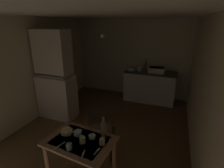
# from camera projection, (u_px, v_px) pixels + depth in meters

# --- Properties ---
(ground_plane) EXTENTS (5.40, 5.40, 0.00)m
(ground_plane) POSITION_uv_depth(u_px,v_px,m) (105.00, 128.00, 3.88)
(ground_plane) COLOR brown
(wall_back) EXTENTS (3.68, 0.10, 2.40)m
(wall_back) POSITION_uv_depth(u_px,v_px,m) (132.00, 58.00, 5.45)
(wall_back) COLOR beige
(wall_back) RESTS_ON ground
(wall_left) EXTENTS (0.10, 4.50, 2.40)m
(wall_left) POSITION_uv_depth(u_px,v_px,m) (34.00, 70.00, 4.09)
(wall_left) COLOR beige
(wall_left) RESTS_ON ground
(wall_right) EXTENTS (0.10, 4.50, 2.40)m
(wall_right) POSITION_uv_depth(u_px,v_px,m) (204.00, 90.00, 2.86)
(wall_right) COLOR beige
(wall_right) RESTS_ON ground
(ceiling_slab) EXTENTS (3.68, 4.50, 0.10)m
(ceiling_slab) POSITION_uv_depth(u_px,v_px,m) (103.00, 12.00, 3.05)
(ceiling_slab) COLOR silver
(hutch_cabinet) EXTENTS (0.89, 0.48, 2.14)m
(hutch_cabinet) POSITION_uv_depth(u_px,v_px,m) (55.00, 79.00, 4.09)
(hutch_cabinet) COLOR silver
(hutch_cabinet) RESTS_ON ground
(counter_cabinet) EXTENTS (1.50, 0.64, 0.91)m
(counter_cabinet) POSITION_uv_depth(u_px,v_px,m) (149.00, 86.00, 5.15)
(counter_cabinet) COLOR silver
(counter_cabinet) RESTS_ON ground
(sink_basin) EXTENTS (0.44, 0.34, 0.15)m
(sink_basin) POSITION_uv_depth(u_px,v_px,m) (157.00, 70.00, 4.92)
(sink_basin) COLOR silver
(sink_basin) RESTS_ON counter_cabinet
(hand_pump) EXTENTS (0.05, 0.27, 0.39)m
(hand_pump) POSITION_uv_depth(u_px,v_px,m) (146.00, 66.00, 5.04)
(hand_pump) COLOR maroon
(hand_pump) RESTS_ON counter_cabinet
(mixing_bowl_counter) EXTENTS (0.23, 0.23, 0.09)m
(mixing_bowl_counter) POSITION_uv_depth(u_px,v_px,m) (131.00, 69.00, 5.13)
(mixing_bowl_counter) COLOR #9EB2C6
(mixing_bowl_counter) RESTS_ON counter_cabinet
(stoneware_crock) EXTENTS (0.14, 0.14, 0.16)m
(stoneware_crock) POSITION_uv_depth(u_px,v_px,m) (139.00, 68.00, 5.10)
(stoneware_crock) COLOR beige
(stoneware_crock) RESTS_ON counter_cabinet
(dining_table) EXTENTS (1.00, 0.74, 0.72)m
(dining_table) POSITION_uv_depth(u_px,v_px,m) (80.00, 147.00, 2.42)
(dining_table) COLOR #956B4E
(dining_table) RESTS_ON ground
(chair_far_side) EXTENTS (0.48, 0.48, 0.91)m
(chair_far_side) POSITION_uv_depth(u_px,v_px,m) (102.00, 133.00, 2.92)
(chair_far_side) COLOR #2C221F
(chair_far_side) RESTS_ON ground
(serving_bowl_wide) EXTENTS (0.12, 0.12, 0.06)m
(serving_bowl_wide) POSITION_uv_depth(u_px,v_px,m) (78.00, 133.00, 2.49)
(serving_bowl_wide) COLOR white
(serving_bowl_wide) RESTS_ON dining_table
(soup_bowl_small) EXTENTS (0.11, 0.11, 0.04)m
(soup_bowl_small) POSITION_uv_depth(u_px,v_px,m) (92.00, 136.00, 2.43)
(soup_bowl_small) COLOR #ADD1C1
(soup_bowl_small) RESTS_ON dining_table
(sauce_dish) EXTENTS (0.17, 0.17, 0.05)m
(sauce_dish) POSITION_uv_depth(u_px,v_px,m) (67.00, 131.00, 2.52)
(sauce_dish) COLOR beige
(sauce_dish) RESTS_ON dining_table
(mug_dark) EXTENTS (0.08, 0.08, 0.09)m
(mug_dark) POSITION_uv_depth(u_px,v_px,m) (82.00, 140.00, 2.31)
(mug_dark) COLOR beige
(mug_dark) RESTS_ON dining_table
(teacup_mint) EXTENTS (0.08, 0.08, 0.08)m
(teacup_mint) POSITION_uv_depth(u_px,v_px,m) (69.00, 147.00, 2.19)
(teacup_mint) COLOR #ADD1C1
(teacup_mint) RESTS_ON dining_table
(teacup_cream) EXTENTS (0.08, 0.08, 0.08)m
(teacup_cream) POSITION_uv_depth(u_px,v_px,m) (102.00, 142.00, 2.28)
(teacup_cream) COLOR tan
(teacup_cream) RESTS_ON dining_table
(glass_bottle) EXTENTS (0.08, 0.08, 0.31)m
(glass_bottle) POSITION_uv_depth(u_px,v_px,m) (104.00, 129.00, 2.41)
(glass_bottle) COLOR olive
(glass_bottle) RESTS_ON dining_table
(table_knife) EXTENTS (0.07, 0.18, 0.00)m
(table_knife) POSITION_uv_depth(u_px,v_px,m) (60.00, 145.00, 2.27)
(table_knife) COLOR silver
(table_knife) RESTS_ON dining_table
(teaspoon_near_bowl) EXTENTS (0.04, 0.13, 0.00)m
(teaspoon_near_bowl) POSITION_uv_depth(u_px,v_px,m) (97.00, 151.00, 2.17)
(teaspoon_near_bowl) COLOR beige
(teaspoon_near_bowl) RESTS_ON dining_table
(teaspoon_by_cup) EXTENTS (0.05, 0.14, 0.00)m
(teaspoon_by_cup) POSITION_uv_depth(u_px,v_px,m) (83.00, 154.00, 2.12)
(teaspoon_by_cup) COLOR beige
(teaspoon_by_cup) RESTS_ON dining_table
(pendant_bulb) EXTENTS (0.08, 0.08, 0.08)m
(pendant_bulb) POSITION_uv_depth(u_px,v_px,m) (102.00, 36.00, 3.26)
(pendant_bulb) COLOR #F9EFCC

